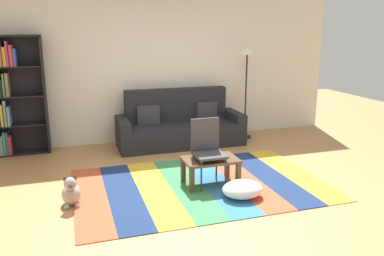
# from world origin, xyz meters

# --- Properties ---
(ground_plane) EXTENTS (14.00, 14.00, 0.00)m
(ground_plane) POSITION_xyz_m (0.00, 0.00, 0.00)
(ground_plane) COLOR #B27F4C
(back_wall) EXTENTS (6.80, 0.10, 2.70)m
(back_wall) POSITION_xyz_m (0.00, 2.55, 1.35)
(back_wall) COLOR silver
(back_wall) RESTS_ON ground_plane
(rug) EXTENTS (3.34, 2.20, 0.01)m
(rug) POSITION_xyz_m (-0.10, 0.06, 0.00)
(rug) COLOR #C64C2D
(rug) RESTS_ON ground_plane
(couch) EXTENTS (2.26, 0.80, 1.00)m
(couch) POSITION_xyz_m (0.17, 2.02, 0.34)
(couch) COLOR black
(couch) RESTS_ON ground_plane
(bookshelf) EXTENTS (0.90, 0.28, 1.97)m
(bookshelf) POSITION_xyz_m (-2.64, 2.31, 1.04)
(bookshelf) COLOR black
(bookshelf) RESTS_ON ground_plane
(coffee_table) EXTENTS (0.73, 0.47, 0.36)m
(coffee_table) POSITION_xyz_m (0.03, 0.04, 0.30)
(coffee_table) COLOR #513826
(coffee_table) RESTS_ON rug
(pouf) EXTENTS (0.52, 0.42, 0.21)m
(pouf) POSITION_xyz_m (0.26, -0.50, 0.12)
(pouf) COLOR white
(pouf) RESTS_ON rug
(dog) EXTENTS (0.22, 0.35, 0.40)m
(dog) POSITION_xyz_m (-1.79, -0.05, 0.16)
(dog) COLOR #9E998E
(dog) RESTS_ON ground_plane
(standing_lamp) EXTENTS (0.32, 0.32, 1.74)m
(standing_lamp) POSITION_xyz_m (1.51, 2.10, 1.45)
(standing_lamp) COLOR black
(standing_lamp) RESTS_ON ground_plane
(tv_remote) EXTENTS (0.10, 0.16, 0.02)m
(tv_remote) POSITION_xyz_m (0.14, 0.11, 0.38)
(tv_remote) COLOR black
(tv_remote) RESTS_ON coffee_table
(folding_chair) EXTENTS (0.40, 0.40, 0.90)m
(folding_chair) POSITION_xyz_m (0.00, 0.09, 0.53)
(folding_chair) COLOR #38383D
(folding_chair) RESTS_ON ground_plane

